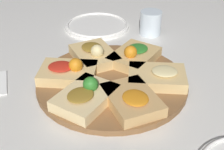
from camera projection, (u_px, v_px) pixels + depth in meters
The scene contains 10 objects.
ground_plane at pixel (112, 84), 0.88m from camera, with size 3.00×3.00×0.00m, color silver.
serving_board at pixel (112, 82), 0.88m from camera, with size 0.42×0.42×0.02m, color brown.
focaccia_slice_0 at pixel (132, 100), 0.77m from camera, with size 0.17×0.13×0.04m.
focaccia_slice_1 at pixel (157, 77), 0.86m from camera, with size 0.16×0.19×0.04m.
focaccia_slice_2 at pixel (134, 56), 0.95m from camera, with size 0.19×0.19×0.06m.
focaccia_slice_3 at pixel (94, 55), 0.96m from camera, with size 0.17×0.13×0.06m.
focaccia_slice_4 at pixel (68, 72), 0.87m from camera, with size 0.17×0.19×0.06m.
focaccia_slice_5 at pixel (86, 96), 0.78m from camera, with size 0.19×0.19×0.06m.
plate_left at pixel (97, 25), 1.22m from camera, with size 0.25×0.25×0.02m.
water_glass at pixel (151, 23), 1.14m from camera, with size 0.08×0.08×0.09m, color silver.
Camera 1 is at (0.69, -0.23, 0.50)m, focal length 50.00 mm.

